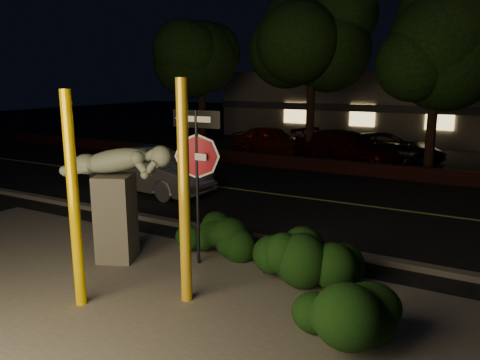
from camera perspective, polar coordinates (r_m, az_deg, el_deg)
name	(u,v)px	position (r m, az deg, el deg)	size (l,w,h in m)	color
ground	(342,181)	(17.19, 12.34, -0.11)	(90.00, 90.00, 0.00)	black
patio	(133,310)	(7.87, -12.86, -15.20)	(14.00, 6.00, 0.02)	#4C4944
road	(312,199)	(14.41, 8.83, -2.32)	(80.00, 8.00, 0.01)	black
lane_marking	(312,199)	(14.41, 8.83, -2.27)	(80.00, 0.12, 0.01)	#CEC452
curb	(249,236)	(10.80, 1.13, -6.87)	(80.00, 0.25, 0.12)	#4C4944
brick_wall	(353,168)	(18.36, 13.57, 1.41)	(40.00, 0.35, 0.50)	#421815
parking_lot	(385,154)	(23.87, 17.29, 3.05)	(40.00, 12.00, 0.01)	black
building	(416,105)	(31.50, 20.64, 8.58)	(22.00, 10.20, 4.00)	#6F6559
tree_far_a	(201,41)	(23.06, -4.80, 16.56)	(4.60, 4.60, 7.43)	black
tree_far_b	(313,18)	(20.78, 8.92, 18.91)	(5.20, 5.20, 8.41)	black
tree_far_c	(441,20)	(19.16, 23.28, 17.50)	(4.80, 4.80, 7.84)	black
yellow_pole_left	(74,202)	(7.69, -19.61, -2.55)	(0.17, 0.17, 3.45)	#FFC900
yellow_pole_right	(184,195)	(7.42, -6.81, -1.79)	(0.18, 0.18, 3.62)	gold
signpost	(197,157)	(8.87, -5.29, 2.83)	(1.03, 0.09, 3.03)	black
sculpture	(116,191)	(9.47, -14.83, -1.26)	(2.14, 1.35, 2.35)	#4C4944
hedge_center	(218,233)	(9.73, -2.70, -6.51)	(1.80, 0.84, 0.94)	black
hedge_right	(305,249)	(8.47, 7.92, -8.36)	(1.93, 1.03, 1.26)	black
hedge_far_right	(346,308)	(6.73, 12.80, -14.94)	(1.61, 1.00, 1.11)	black
silver_sedan	(150,170)	(15.28, -10.91, 1.17)	(1.52, 4.35, 1.43)	#B5B6BB
parked_car_red	(272,140)	(22.71, 3.95, 4.85)	(1.61, 3.99, 1.36)	maroon
parked_car_darkred	(346,148)	(20.50, 12.81, 3.86)	(1.99, 4.89, 1.42)	#450705
parked_car_dark	(386,149)	(20.79, 17.42, 3.62)	(2.23, 4.85, 1.35)	black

